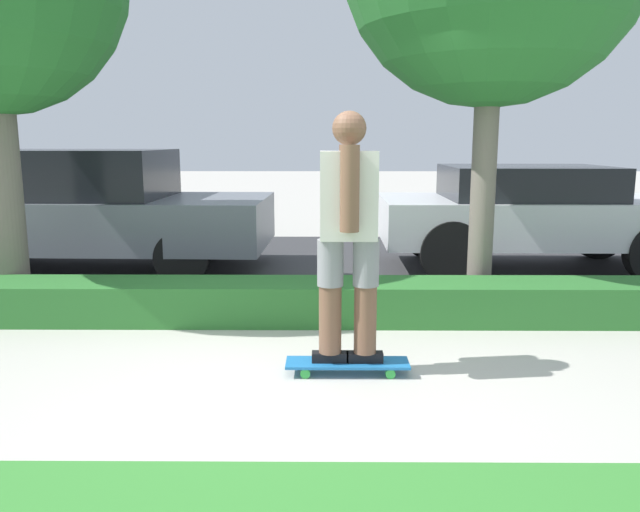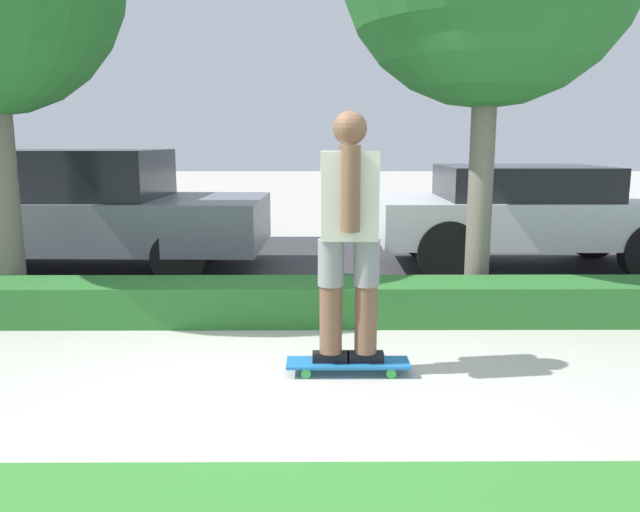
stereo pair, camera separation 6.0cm
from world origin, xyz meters
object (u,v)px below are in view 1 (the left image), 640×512
parked_car_front (77,208)px  parked_car_middle (531,213)px  skateboard (347,364)px  skater_person (348,232)px

parked_car_front → parked_car_middle: 5.81m
skateboard → parked_car_middle: size_ratio=0.23×
parked_car_front → skateboard: bearing=-46.2°
skateboard → parked_car_middle: (2.47, 3.68, 0.66)m
parked_car_front → skater_person: bearing=-46.2°
skateboard → parked_car_front: bearing=132.2°
skateboard → skater_person: (-0.00, -0.00, 0.95)m
skater_person → skateboard: bearing=18.4°
skateboard → skater_person: bearing=-161.6°
skateboard → parked_car_middle: 4.48m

